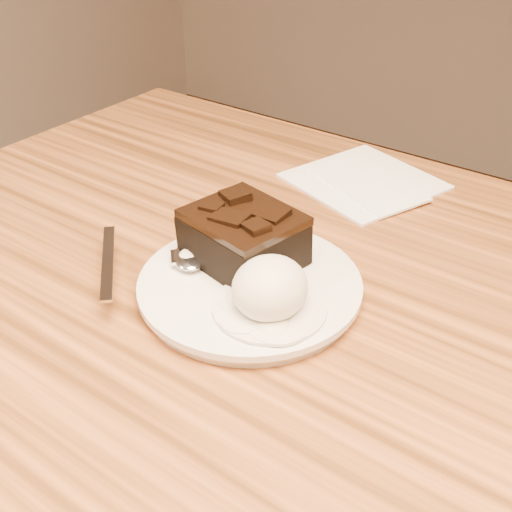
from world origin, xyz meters
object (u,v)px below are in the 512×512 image
Objects in this scene: spoon at (190,258)px; plate at (250,288)px; brownie at (244,240)px; ice_cream_scoop at (270,288)px; napkin at (364,180)px.

plate is at bearing -35.87° from spoon.
spoon is at bearing -138.22° from brownie.
ice_cream_scoop is (0.04, -0.02, 0.03)m from plate.
plate is 3.04× the size of ice_cream_scoop.
plate is 0.07m from spoon.
plate is at bearing -43.67° from brownie.
spoon is at bearing 172.78° from ice_cream_scoop.
plate reaches higher than napkin.
napkin is at bearing 95.30° from plate.
napkin is at bearing 90.08° from brownie.
ice_cream_scoop reaches higher than plate.
plate is 1.12× the size of spoon.
spoon reaches higher than napkin.
napkin is (0.04, 0.29, -0.02)m from spoon.
brownie is 0.53× the size of spoon.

